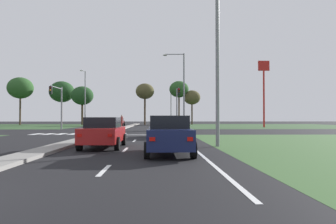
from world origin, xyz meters
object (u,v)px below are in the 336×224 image
object	(u,v)px
car_red_third	(103,132)
fastfood_pole_sign	(264,79)
street_lamp_near	(215,41)
treeline_second	(62,92)
car_maroon_near	(119,122)
street_lamp_third	(85,96)
treeline_fourth	(145,92)
car_black_fifth	(113,123)
car_blue_second	(165,128)
treeline_third	(82,96)
street_lamp_second	(182,87)
traffic_signal_far_right	(178,101)
treeline_sixth	(179,89)
street_lamp_fourth	(172,104)
traffic_signal_far_left	(58,100)
pedestrian_at_median	(122,120)
treeline_fifth	(192,98)
treeline_near	(20,88)
car_navy_fourth	(169,135)

from	to	relation	value
car_red_third	fastfood_pole_sign	xyz separation A→B (m)	(19.99, 34.61, 7.13)
street_lamp_near	treeline_second	distance (m)	60.79
fastfood_pole_sign	car_maroon_near	bearing A→B (deg)	159.00
car_maroon_near	street_lamp_third	xyz separation A→B (m)	(-5.93, -1.99, 4.84)
treeline_fourth	car_black_fifth	bearing A→B (deg)	-105.69
car_blue_second	street_lamp_near	world-z (taller)	street_lamp_near
treeline_third	treeline_fourth	xyz separation A→B (m)	(13.76, -0.90, 0.89)
street_lamp_third	fastfood_pole_sign	distance (m)	31.54
car_blue_second	street_lamp_second	world-z (taller)	street_lamp_second
car_red_third	treeline_second	xyz separation A→B (m)	(-18.91, 56.01, 6.61)
car_maroon_near	traffic_signal_far_right	size ratio (longest dim) A/B	0.82
street_lamp_near	treeline_sixth	world-z (taller)	street_lamp_near
fastfood_pole_sign	treeline_fourth	distance (m)	27.15
fastfood_pole_sign	treeline_fourth	size ratio (longest dim) A/B	1.19
street_lamp_fourth	treeline_second	bearing A→B (deg)	-170.01
car_blue_second	treeline_second	world-z (taller)	treeline_second
car_red_third	traffic_signal_far_left	xyz separation A→B (m)	(-9.88, 24.14, 3.05)
street_lamp_third	car_black_fifth	bearing A→B (deg)	-43.90
street_lamp_second	car_blue_second	bearing A→B (deg)	-99.94
pedestrian_at_median	traffic_signal_far_left	bearing A→B (deg)	-74.11
street_lamp_fourth	car_blue_second	bearing A→B (deg)	-93.12
street_lamp_near	treeline_sixth	distance (m)	55.88
traffic_signal_far_right	street_lamp_third	bearing A→B (deg)	131.77
street_lamp_fourth	fastfood_pole_sign	world-z (taller)	fastfood_pole_sign
traffic_signal_far_right	street_lamp_near	distance (m)	23.87
treeline_second	street_lamp_near	bearing A→B (deg)	-65.98
car_black_fifth	treeline_fifth	size ratio (longest dim) A/B	0.59
car_black_fifth	street_lamp_second	distance (m)	18.08
car_red_third	street_lamp_fourth	distance (m)	60.87
traffic_signal_far_left	treeline_fourth	world-z (taller)	treeline_fourth
pedestrian_at_median	treeline_third	world-z (taller)	treeline_third
car_black_fifth	treeline_fourth	size ratio (longest dim) A/B	0.51
street_lamp_third	traffic_signal_far_left	bearing A→B (deg)	-87.82
treeline_near	treeline_fourth	distance (m)	26.93
treeline_fifth	pedestrian_at_median	bearing A→B (deg)	-115.68
treeline_fifth	treeline_sixth	xyz separation A→B (m)	(-2.97, 0.11, 1.87)
street_lamp_second	treeline_sixth	size ratio (longest dim) A/B	0.94
traffic_signal_far_right	street_lamp_second	distance (m)	2.52
street_lamp_third	street_lamp_fourth	distance (m)	24.83
fastfood_pole_sign	treeline_fourth	xyz separation A→B (m)	(-20.03, 18.32, -0.67)
car_maroon_near	car_blue_second	size ratio (longest dim) A/B	1.03
treeline_fifth	treeline_sixth	distance (m)	3.51
treeline_near	treeline_third	distance (m)	13.27
treeline_near	fastfood_pole_sign	bearing A→B (deg)	-21.60
treeline_third	fastfood_pole_sign	bearing A→B (deg)	-29.63
car_navy_fourth	treeline_third	bearing A→B (deg)	106.67
car_maroon_near	treeline_fourth	bearing A→B (deg)	-117.41
car_blue_second	treeline_fifth	bearing A→B (deg)	81.30
traffic_signal_far_right	pedestrian_at_median	size ratio (longest dim) A/B	3.02
traffic_signal_far_right	treeline_fifth	bearing A→B (deg)	80.57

